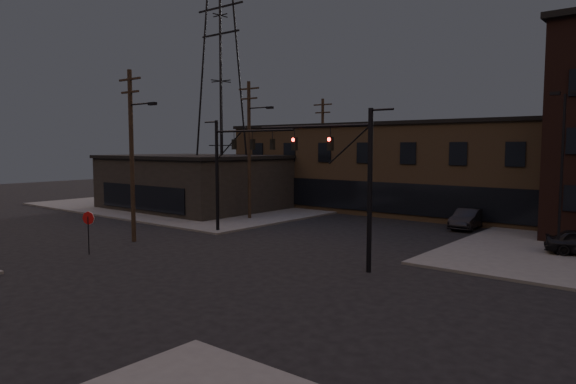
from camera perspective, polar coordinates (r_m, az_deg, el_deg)
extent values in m
plane|color=black|center=(26.42, -8.61, -8.47)|extent=(140.00, 140.00, 0.00)
cube|color=#474744|center=(57.11, -7.17, -1.06)|extent=(30.00, 30.00, 0.15)
cube|color=brown|center=(49.14, 16.25, 2.37)|extent=(40.00, 12.00, 8.00)
cube|color=black|center=(51.41, -10.49, 0.93)|extent=(16.00, 12.00, 5.00)
cylinder|color=black|center=(25.19, 9.07, 0.09)|extent=(0.24, 0.24, 8.00)
cylinder|color=black|center=(27.04, 2.68, 7.27)|extent=(7.00, 0.14, 0.14)
cube|color=#FF140C|center=(26.34, 4.72, 5.36)|extent=(0.28, 0.22, 0.70)
cube|color=#FF140C|center=(27.73, 0.72, 5.37)|extent=(0.28, 0.22, 0.70)
cylinder|color=black|center=(37.05, -7.88, 1.70)|extent=(0.24, 0.24, 8.00)
cylinder|color=black|center=(34.53, -3.95, 6.80)|extent=(7.00, 0.14, 0.14)
cube|color=black|center=(35.73, -6.00, 5.28)|extent=(0.28, 0.22, 0.70)
cube|color=black|center=(34.51, -3.94, 5.31)|extent=(0.28, 0.22, 0.70)
cube|color=black|center=(33.35, -1.73, 5.32)|extent=(0.28, 0.22, 0.70)
cylinder|color=black|center=(31.45, -21.29, -4.53)|extent=(0.06, 0.06, 2.20)
cylinder|color=maroon|center=(31.31, -21.32, -2.72)|extent=(0.72, 0.33, 0.76)
cylinder|color=black|center=(34.43, -16.97, 3.76)|extent=(0.28, 0.28, 11.00)
cube|color=black|center=(34.68, -17.19, 11.88)|extent=(2.20, 0.12, 0.12)
cube|color=black|center=(34.59, -17.15, 10.57)|extent=(1.80, 0.12, 0.12)
cube|color=black|center=(32.64, -14.83, 9.47)|extent=(0.60, 0.25, 0.18)
cylinder|color=black|center=(43.00, -4.34, 4.53)|extent=(0.28, 0.28, 11.50)
cube|color=black|center=(43.25, -4.38, 11.37)|extent=(2.20, 0.12, 0.12)
cube|color=black|center=(43.17, -4.38, 10.31)|extent=(1.80, 0.12, 0.12)
cube|color=black|center=(41.56, -2.03, 9.35)|extent=(0.60, 0.25, 0.18)
cylinder|color=black|center=(52.94, 3.85, 4.37)|extent=(0.28, 0.28, 11.00)
cube|color=black|center=(53.11, 3.88, 9.66)|extent=(2.20, 0.12, 0.12)
cube|color=black|center=(53.05, 3.88, 8.80)|extent=(1.80, 0.12, 0.12)
cylinder|color=black|center=(31.87, 28.10, 1.49)|extent=(0.14, 0.14, 9.00)
cube|color=black|center=(32.05, 27.56, 9.68)|extent=(0.50, 0.28, 0.18)
cube|color=black|center=(31.86, 29.34, 9.64)|extent=(0.50, 0.28, 0.18)
imported|color=black|center=(40.74, 19.32, -2.83)|extent=(1.88, 4.67, 1.51)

